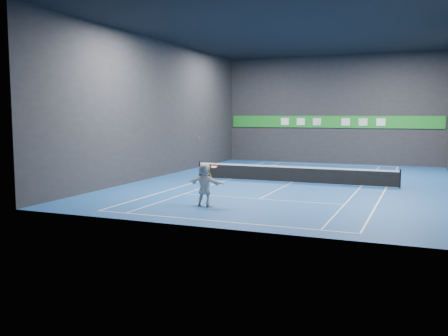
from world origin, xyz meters
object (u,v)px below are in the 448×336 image
at_px(player, 205,185).
at_px(tennis_racket, 213,168).
at_px(tennis_ball, 199,138).
at_px(tennis_net, 292,174).

xyz_separation_m(player, tennis_racket, (0.40, 0.05, 0.78)).
bearing_deg(tennis_racket, tennis_ball, 174.39).
height_order(tennis_ball, tennis_racket, tennis_ball).
relative_size(tennis_ball, tennis_net, 0.01).
bearing_deg(player, tennis_ball, -12.93).
xyz_separation_m(tennis_ball, tennis_net, (2.03, 8.98, -2.53)).
distance_m(player, tennis_racket, 0.88).
height_order(player, tennis_ball, tennis_ball).
distance_m(tennis_ball, tennis_racket, 1.50).
bearing_deg(tennis_ball, tennis_racket, -5.61).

